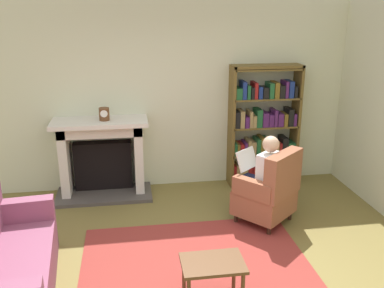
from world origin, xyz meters
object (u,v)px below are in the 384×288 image
mantel_clock (104,114)px  fireplace (102,155)px  sofa_floral (5,268)px  armchair_reading (269,192)px  bookshelf (263,128)px  side_table (213,269)px  seated_reader (262,175)px

mantel_clock → fireplace: bearing=125.1°
fireplace → sofa_floral: (-0.79, -2.26, -0.27)m
fireplace → mantel_clock: 0.63m
armchair_reading → sofa_floral: armchair_reading is taller
bookshelf → armchair_reading: size_ratio=1.87×
bookshelf → sofa_floral: bearing=-144.1°
bookshelf → armchair_reading: bearing=-103.6°
armchair_reading → side_table: (-1.00, -1.43, -0.04)m
sofa_floral → side_table: 1.91m
bookshelf → side_table: size_ratio=3.24×
mantel_clock → sofa_floral: (-0.86, -2.16, -0.89)m
armchair_reading → seated_reader: size_ratio=0.85×
fireplace → mantel_clock: mantel_clock is taller
seated_reader → sofa_floral: bearing=-18.8°
sofa_floral → seated_reader: bearing=-73.7°
armchair_reading → seated_reader: seated_reader is taller
mantel_clock → side_table: mantel_clock is taller
bookshelf → sofa_floral: bookshelf is taller
bookshelf → sofa_floral: size_ratio=1.03×
fireplace → seated_reader: seated_reader is taller
seated_reader → side_table: bearing=18.1°
fireplace → armchair_reading: 2.41m
fireplace → bookshelf: size_ratio=0.74×
bookshelf → seated_reader: 1.26m
mantel_clock → seated_reader: mantel_clock is taller
bookshelf → side_table: (-1.31, -2.70, -0.49)m
mantel_clock → side_table: 2.87m
mantel_clock → sofa_floral: size_ratio=0.10×
side_table → fireplace: bearing=111.9°
side_table → armchair_reading: bearing=55.1°
mantel_clock → seated_reader: size_ratio=0.15×
seated_reader → sofa_floral: (-2.79, -1.12, -0.30)m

